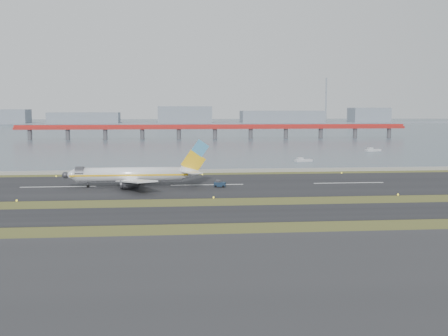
# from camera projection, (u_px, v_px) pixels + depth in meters

# --- Properties ---
(ground) EXTENTS (1000.00, 1000.00, 0.00)m
(ground) POSITION_uv_depth(u_px,v_px,m) (216.00, 204.00, 124.54)
(ground) COLOR #334518
(ground) RESTS_ON ground
(apron_strip) EXTENTS (1000.00, 50.00, 0.10)m
(apron_strip) POSITION_uv_depth(u_px,v_px,m) (253.00, 279.00, 70.12)
(apron_strip) COLOR #2B2B2D
(apron_strip) RESTS_ON ground
(taxiway_strip) EXTENTS (1000.00, 18.00, 0.10)m
(taxiway_strip) POSITION_uv_depth(u_px,v_px,m) (221.00, 214.00, 112.67)
(taxiway_strip) COLOR black
(taxiway_strip) RESTS_ON ground
(runway_strip) EXTENTS (1000.00, 45.00, 0.10)m
(runway_strip) POSITION_uv_depth(u_px,v_px,m) (207.00, 185.00, 154.22)
(runway_strip) COLOR black
(runway_strip) RESTS_ON ground
(seawall) EXTENTS (1000.00, 2.50, 1.00)m
(seawall) POSITION_uv_depth(u_px,v_px,m) (201.00, 171.00, 183.85)
(seawall) COLOR gray
(seawall) RESTS_ON ground
(bay_water) EXTENTS (1400.00, 800.00, 1.30)m
(bay_water) POSITION_uv_depth(u_px,v_px,m) (179.00, 128.00, 579.66)
(bay_water) COLOR #465664
(bay_water) RESTS_ON ground
(red_pier) EXTENTS (260.00, 5.00, 10.20)m
(red_pier) POSITION_uv_depth(u_px,v_px,m) (215.00, 128.00, 373.02)
(red_pier) COLOR #AD211D
(red_pier) RESTS_ON ground
(far_shoreline) EXTENTS (1400.00, 80.00, 60.50)m
(far_shoreline) POSITION_uv_depth(u_px,v_px,m) (187.00, 118.00, 738.61)
(far_shoreline) COLOR gray
(far_shoreline) RESTS_ON ground
(airliner) EXTENTS (38.52, 32.89, 12.80)m
(airliner) POSITION_uv_depth(u_px,v_px,m) (135.00, 174.00, 149.79)
(airliner) COLOR white
(airliner) RESTS_ON ground
(pushback_tug) EXTENTS (3.35, 2.38, 1.95)m
(pushback_tug) POSITION_uv_depth(u_px,v_px,m) (220.00, 184.00, 149.91)
(pushback_tug) COLOR #16273C
(pushback_tug) RESTS_ON ground
(workboat_near) EXTENTS (7.32, 4.13, 1.70)m
(workboat_near) POSITION_uv_depth(u_px,v_px,m) (303.00, 160.00, 220.11)
(workboat_near) COLOR silver
(workboat_near) RESTS_ON ground
(workboat_far) EXTENTS (8.16, 4.51, 1.89)m
(workboat_far) POSITION_uv_depth(u_px,v_px,m) (373.00, 150.00, 271.02)
(workboat_far) COLOR silver
(workboat_far) RESTS_ON ground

